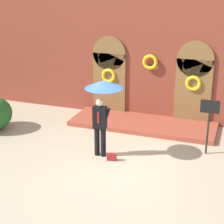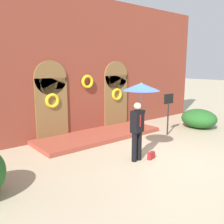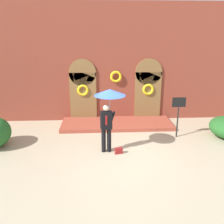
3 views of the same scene
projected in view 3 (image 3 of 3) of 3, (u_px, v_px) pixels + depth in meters
ground_plane at (123, 155)px, 8.98m from camera, size 80.00×80.00×0.00m
building_facade at (115, 66)px, 12.12m from camera, size 14.00×2.30×5.60m
person_with_umbrella at (109, 102)px, 8.70m from camera, size 1.10×1.10×2.36m
handbag at (119, 151)px, 9.08m from camera, size 0.30×0.18×0.22m
sign_post at (178, 111)px, 10.23m from camera, size 0.56×0.06×1.72m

